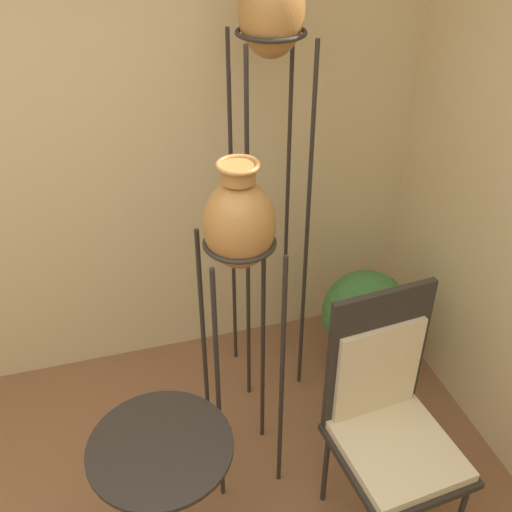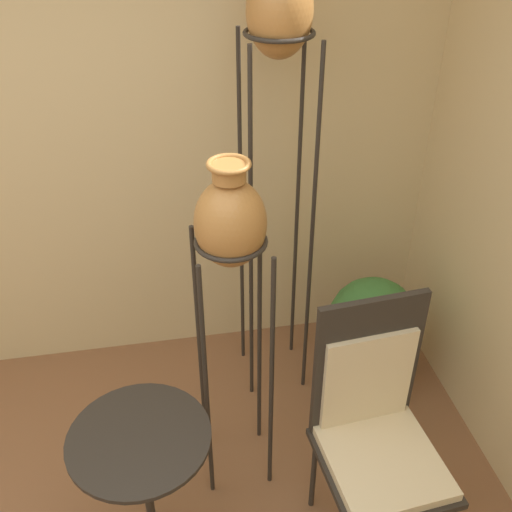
{
  "view_description": "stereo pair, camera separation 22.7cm",
  "coord_description": "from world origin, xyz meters",
  "px_view_note": "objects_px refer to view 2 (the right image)",
  "views": [
    {
      "loc": [
        0.23,
        -0.85,
        2.48
      ],
      "look_at": [
        0.85,
        1.27,
        1.0
      ],
      "focal_mm": 42.0,
      "sensor_mm": 36.0,
      "label": 1
    },
    {
      "loc": [
        0.46,
        -0.91,
        2.48
      ],
      "look_at": [
        0.85,
        1.27,
        1.0
      ],
      "focal_mm": 42.0,
      "sensor_mm": 36.0,
      "label": 2
    }
  ],
  "objects_px": {
    "vase_stand_medium": "(231,233)",
    "side_table": "(144,471)",
    "potted_plant": "(372,328)",
    "vase_stand_tall": "(279,33)",
    "chair": "(375,423)"
  },
  "relations": [
    {
      "from": "vase_stand_medium",
      "to": "side_table",
      "type": "distance_m",
      "value": 0.96
    },
    {
      "from": "vase_stand_medium",
      "to": "side_table",
      "type": "xyz_separation_m",
      "value": [
        -0.41,
        -0.39,
        -0.78
      ]
    },
    {
      "from": "vase_stand_medium",
      "to": "chair",
      "type": "xyz_separation_m",
      "value": [
        0.51,
        -0.39,
        -0.7
      ]
    },
    {
      "from": "potted_plant",
      "to": "chair",
      "type": "bearing_deg",
      "value": -110.2
    },
    {
      "from": "vase_stand_medium",
      "to": "potted_plant",
      "type": "bearing_deg",
      "value": 27.16
    },
    {
      "from": "vase_stand_tall",
      "to": "side_table",
      "type": "bearing_deg",
      "value": -125.72
    },
    {
      "from": "vase_stand_medium",
      "to": "potted_plant",
      "type": "xyz_separation_m",
      "value": [
        0.8,
        0.41,
        -0.93
      ]
    },
    {
      "from": "side_table",
      "to": "potted_plant",
      "type": "xyz_separation_m",
      "value": [
        1.21,
        0.81,
        -0.15
      ]
    },
    {
      "from": "vase_stand_medium",
      "to": "potted_plant",
      "type": "distance_m",
      "value": 1.29
    },
    {
      "from": "side_table",
      "to": "vase_stand_tall",
      "type": "bearing_deg",
      "value": 54.28
    },
    {
      "from": "chair",
      "to": "potted_plant",
      "type": "height_order",
      "value": "chair"
    },
    {
      "from": "vase_stand_tall",
      "to": "side_table",
      "type": "distance_m",
      "value": 1.81
    },
    {
      "from": "vase_stand_medium",
      "to": "chair",
      "type": "bearing_deg",
      "value": -37.73
    },
    {
      "from": "vase_stand_medium",
      "to": "chair",
      "type": "distance_m",
      "value": 0.95
    },
    {
      "from": "vase_stand_tall",
      "to": "chair",
      "type": "relative_size",
      "value": 1.96
    }
  ]
}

